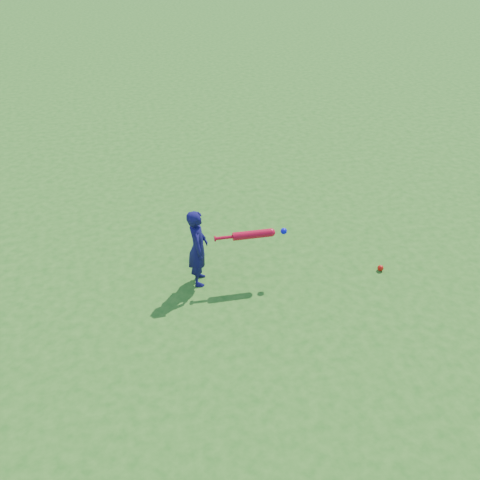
% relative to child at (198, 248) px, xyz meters
% --- Properties ---
extents(ground, '(80.00, 80.00, 0.00)m').
position_rel_child_xyz_m(ground, '(-0.26, -0.33, -0.49)').
color(ground, '#296B19').
rests_on(ground, ground).
extents(child, '(0.29, 0.39, 0.98)m').
position_rel_child_xyz_m(child, '(0.00, 0.00, 0.00)').
color(child, '#14104D').
rests_on(child, ground).
extents(ground_ball_red, '(0.08, 0.08, 0.08)m').
position_rel_child_xyz_m(ground_ball_red, '(2.23, -0.30, -0.45)').
color(ground_ball_red, red).
rests_on(ground_ball_red, ground).
extents(bat_swing, '(0.86, 0.11, 0.10)m').
position_rel_child_xyz_m(bat_swing, '(0.67, -0.07, 0.14)').
color(bat_swing, red).
rests_on(bat_swing, ground).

